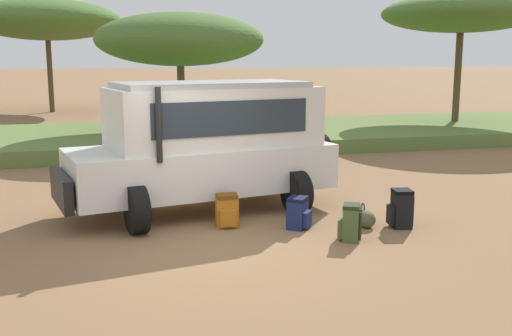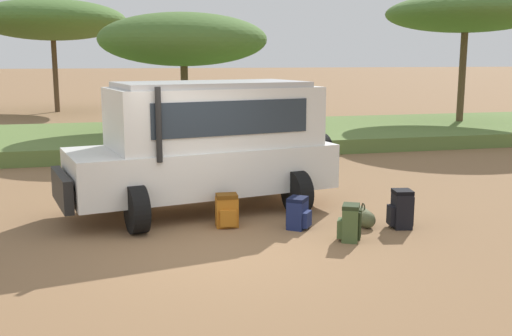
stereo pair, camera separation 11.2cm
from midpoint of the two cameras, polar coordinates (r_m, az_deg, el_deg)
ground_plane at (r=9.25m, az=-3.13°, el=-7.70°), size 320.00×320.00×0.00m
grass_bank at (r=20.38m, az=-9.40°, el=2.83°), size 120.00×7.00×0.44m
safari_vehicle at (r=11.34m, az=-4.38°, el=2.40°), size 5.48×3.32×2.44m
backpack_beside_front_wheel at (r=10.34m, az=-2.48°, el=-4.11°), size 0.40×0.42×0.58m
backpack_cluster_center at (r=9.67m, az=9.25°, el=-5.21°), size 0.43×0.42×0.60m
backpack_near_rear_wheel at (r=10.26m, az=4.35°, el=-4.33°), size 0.48×0.48×0.55m
backpack_outermost at (r=10.57m, az=13.95°, el=-3.85°), size 0.45×0.41×0.66m
duffel_bag_low_black_case at (r=10.66m, az=10.45°, el=-4.57°), size 0.33×0.75×0.39m
acacia_tree_left_mid at (r=34.00m, az=-18.75°, el=13.18°), size 7.65×8.23×5.86m
acacia_tree_centre_back at (r=20.74m, az=-6.76°, el=12.05°), size 5.69×5.00×4.37m
acacia_tree_right_mid at (r=24.66m, az=19.49°, el=13.71°), size 5.88×6.47×5.26m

